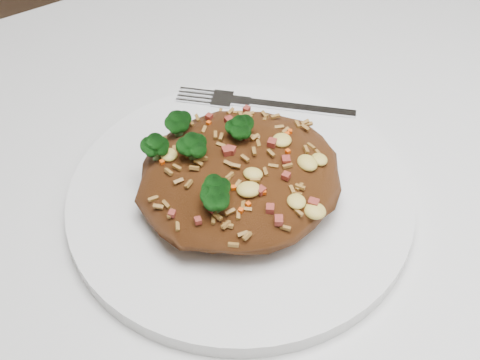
{
  "coord_description": "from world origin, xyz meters",
  "views": [
    {
      "loc": [
        -0.07,
        -0.26,
        1.16
      ],
      "look_at": [
        0.12,
        0.04,
        0.78
      ],
      "focal_mm": 50.0,
      "sensor_mm": 36.0,
      "label": 1
    }
  ],
  "objects": [
    {
      "name": "fork",
      "position": [
        0.2,
        0.11,
        0.77
      ],
      "size": [
        0.13,
        0.12,
        0.0
      ],
      "rotation": [
        0.0,
        0.0,
        -0.73
      ],
      "color": "silver",
      "rests_on": "plate"
    },
    {
      "name": "fried_rice",
      "position": [
        0.12,
        0.04,
        0.79
      ],
      "size": [
        0.16,
        0.15,
        0.06
      ],
      "color": "brown",
      "rests_on": "plate"
    },
    {
      "name": "plate",
      "position": [
        0.12,
        0.04,
        0.76
      ],
      "size": [
        0.27,
        0.27,
        0.01
      ],
      "primitive_type": "cylinder",
      "color": "white",
      "rests_on": "dining_table"
    }
  ]
}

